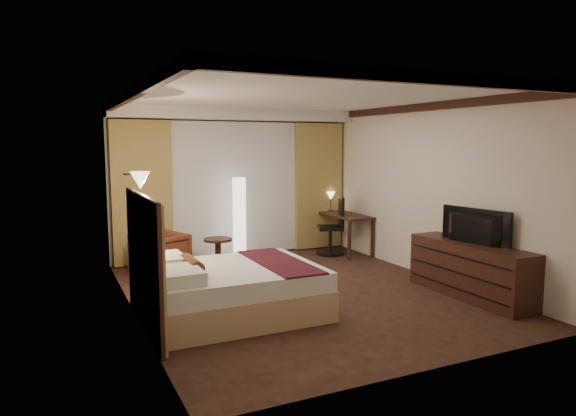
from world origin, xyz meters
name	(u,v)px	position (x,y,z in m)	size (l,w,h in m)	color
floor	(300,292)	(0.00, 0.00, 0.00)	(4.50, 5.50, 0.01)	black
ceiling	(301,97)	(0.00, 0.00, 2.70)	(4.50, 5.50, 0.01)	white
back_wall	(234,183)	(0.00, 2.75, 1.35)	(4.50, 0.02, 2.70)	white
left_wall	(131,205)	(-2.25, 0.00, 1.35)	(0.02, 5.50, 2.70)	white
right_wall	(429,191)	(2.25, 0.00, 1.35)	(0.02, 5.50, 2.70)	white
crown_molding	(301,101)	(0.00, 0.00, 2.64)	(4.50, 5.50, 0.12)	black
soffit	(238,114)	(0.00, 2.50, 2.60)	(4.50, 0.50, 0.20)	white
curtain_sheer	(236,189)	(0.00, 2.67, 1.25)	(2.48, 0.04, 2.45)	silver
curtain_left_drape	(142,193)	(-1.70, 2.61, 1.25)	(1.00, 0.14, 2.45)	tan
curtain_right_drape	(318,186)	(1.70, 2.61, 1.25)	(1.00, 0.14, 2.45)	tan
wall_sconce	(140,180)	(-2.09, 0.31, 1.62)	(0.24, 0.24, 0.24)	white
bed	(233,290)	(-1.16, -0.49, 0.30)	(2.05, 1.60, 0.60)	white
headboard	(145,263)	(-2.20, -0.49, 0.75)	(0.12, 1.90, 1.50)	tan
armchair	(159,252)	(-1.59, 1.80, 0.37)	(0.72, 0.68, 0.74)	#4F2217
side_table	(218,254)	(-0.63, 1.79, 0.26)	(0.47, 0.47, 0.52)	black
floor_lamp	(239,219)	(-0.08, 2.27, 0.75)	(0.31, 0.31, 1.50)	white
desk	(344,233)	(1.95, 2.04, 0.38)	(0.55, 1.31, 0.75)	black
desk_lamp	(331,202)	(1.95, 2.54, 0.92)	(0.18, 0.18, 0.34)	#FFD899
office_chair	(330,226)	(1.63, 1.99, 0.55)	(0.53, 0.53, 1.10)	black
dresser	(470,270)	(2.00, -1.17, 0.37)	(0.50, 1.91, 0.74)	black
television	(471,221)	(1.97, -1.17, 1.05)	(1.06, 0.61, 0.14)	black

